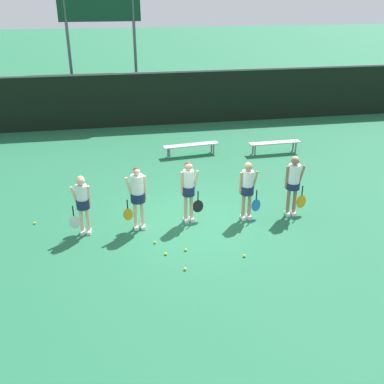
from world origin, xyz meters
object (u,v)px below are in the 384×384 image
bench_courtside (275,144)px  tennis_ball_6 (35,223)px  bench_far (191,146)px  tennis_ball_2 (90,200)px  tennis_ball_4 (186,250)px  tennis_ball_0 (185,269)px  player_2 (189,187)px  player_4 (294,180)px  tennis_ball_5 (155,242)px  tennis_ball_1 (244,256)px  player_0 (82,200)px  tennis_ball_7 (191,193)px  player_1 (137,193)px  scoreboard (100,21)px  tennis_ball_3 (166,254)px  player_3 (248,186)px

bench_courtside → tennis_ball_6: 9.65m
bench_far → tennis_ball_2: bench_far is taller
tennis_ball_4 → tennis_ball_0: bearing=-101.0°
bench_courtside → player_2: size_ratio=1.18×
bench_courtside → player_4: player_4 is taller
player_4 → tennis_ball_6: player_4 is taller
tennis_ball_0 → tennis_ball_4: (0.16, 0.83, -0.00)m
bench_far → tennis_ball_5: (-2.14, -6.43, -0.35)m
tennis_ball_1 → tennis_ball_4: (-1.36, 0.54, 0.00)m
tennis_ball_1 → tennis_ball_6: size_ratio=1.00×
player_0 → tennis_ball_6: bearing=156.4°
player_0 → tennis_ball_7: player_0 is taller
player_1 → player_2: 1.42m
tennis_ball_6 → tennis_ball_7: bearing=14.0°
bench_courtside → scoreboard: bearing=132.6°
player_2 → tennis_ball_4: 1.89m
tennis_ball_1 → bench_far: bearing=89.4°
tennis_ball_7 → bench_courtside: bearing=38.9°
tennis_ball_0 → bench_far: bearing=78.4°
tennis_ball_6 → tennis_ball_7: (4.63, 1.15, -0.00)m
tennis_ball_1 → tennis_ball_4: same height
player_0 → tennis_ball_3: (1.96, -1.49, -0.93)m
player_0 → tennis_ball_5: (1.76, -0.90, -0.94)m
player_4 → tennis_ball_3: (-3.85, -1.49, -1.03)m
player_0 → tennis_ball_1: bearing=-22.0°
scoreboard → player_0: bearing=-93.9°
scoreboard → tennis_ball_0: 14.75m
tennis_ball_7 → scoreboard: bearing=103.9°
tennis_ball_0 → tennis_ball_1: (1.52, 0.29, -0.00)m
scoreboard → player_1: size_ratio=3.33×
player_3 → tennis_ball_2: size_ratio=26.09×
player_2 → player_0: bearing=177.4°
player_4 → tennis_ball_0: (-3.49, -2.23, -1.03)m
player_3 → tennis_ball_3: (-2.51, -1.50, -0.97)m
player_1 → tennis_ball_3: size_ratio=25.67×
player_0 → tennis_ball_7: 3.86m
tennis_ball_1 → tennis_ball_6: bearing=152.7°
scoreboard → tennis_ball_0: (1.52, -13.94, -4.58)m
player_4 → tennis_ball_4: bearing=-154.5°
tennis_ball_1 → tennis_ball_5: 2.32m
player_3 → tennis_ball_5: player_3 is taller
player_4 → tennis_ball_5: 4.27m
bench_courtside → tennis_ball_2: bench_courtside is taller
player_4 → tennis_ball_1: size_ratio=26.29×
tennis_ball_6 → player_0: bearing=-28.5°
player_1 → bench_courtside: bearing=40.5°
player_2 → bench_far: bearing=72.9°
player_2 → player_4: 2.97m
bench_far → player_0: bearing=-131.9°
player_2 → tennis_ball_3: player_2 is taller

